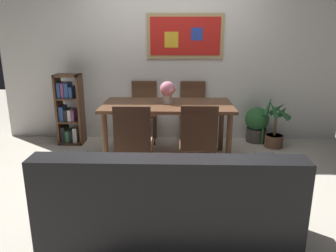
{
  "coord_description": "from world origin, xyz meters",
  "views": [
    {
      "loc": [
        0.09,
        -3.45,
        1.61
      ],
      "look_at": [
        -0.01,
        -0.11,
        0.65
      ],
      "focal_mm": 34.64,
      "sensor_mm": 36.0,
      "label": 1
    }
  ],
  "objects_px": {
    "potted_palm": "(275,128)",
    "flower_vase": "(168,91)",
    "dining_table": "(168,111)",
    "dining_chair_near_right": "(198,138)",
    "dining_chair_far_right": "(193,107)",
    "bookshelf": "(69,112)",
    "potted_ivy": "(257,124)",
    "dining_chair_far_left": "(144,106)",
    "dining_chair_near_left": "(134,139)",
    "leather_couch": "(168,211)"
  },
  "relations": [
    {
      "from": "dining_chair_far_left",
      "to": "potted_ivy",
      "type": "relative_size",
      "value": 1.6
    },
    {
      "from": "dining_table",
      "to": "dining_chair_near_right",
      "type": "bearing_deg",
      "value": -65.14
    },
    {
      "from": "dining_table",
      "to": "dining_chair_far_left",
      "type": "distance_m",
      "value": 0.87
    },
    {
      "from": "leather_couch",
      "to": "potted_ivy",
      "type": "bearing_deg",
      "value": 63.86
    },
    {
      "from": "dining_table",
      "to": "bookshelf",
      "type": "distance_m",
      "value": 1.61
    },
    {
      "from": "dining_chair_far_right",
      "to": "dining_chair_near_right",
      "type": "height_order",
      "value": "same"
    },
    {
      "from": "dining_chair_near_right",
      "to": "potted_palm",
      "type": "xyz_separation_m",
      "value": [
        1.19,
        1.26,
        -0.25
      ]
    },
    {
      "from": "dining_chair_far_right",
      "to": "potted_ivy",
      "type": "xyz_separation_m",
      "value": [
        0.98,
        -0.01,
        -0.26
      ]
    },
    {
      "from": "dining_chair_far_left",
      "to": "potted_palm",
      "type": "height_order",
      "value": "dining_chair_far_left"
    },
    {
      "from": "dining_chair_near_right",
      "to": "dining_table",
      "type": "bearing_deg",
      "value": 114.86
    },
    {
      "from": "dining_chair_far_right",
      "to": "leather_couch",
      "type": "bearing_deg",
      "value": -96.5
    },
    {
      "from": "leather_couch",
      "to": "dining_chair_near_right",
      "type": "bearing_deg",
      "value": 75.31
    },
    {
      "from": "dining_chair_far_right",
      "to": "dining_chair_near_left",
      "type": "bearing_deg",
      "value": -113.88
    },
    {
      "from": "bookshelf",
      "to": "potted_palm",
      "type": "bearing_deg",
      "value": -2.02
    },
    {
      "from": "potted_ivy",
      "to": "flower_vase",
      "type": "xyz_separation_m",
      "value": [
        -1.34,
        -0.73,
        0.63
      ]
    },
    {
      "from": "potted_palm",
      "to": "flower_vase",
      "type": "relative_size",
      "value": 2.61
    },
    {
      "from": "potted_ivy",
      "to": "dining_table",
      "type": "bearing_deg",
      "value": -150.63
    },
    {
      "from": "potted_ivy",
      "to": "bookshelf",
      "type": "bearing_deg",
      "value": -177.04
    },
    {
      "from": "dining_chair_far_right",
      "to": "dining_chair_near_left",
      "type": "xyz_separation_m",
      "value": [
        -0.69,
        -1.57,
        0.0
      ]
    },
    {
      "from": "dining_chair_far_left",
      "to": "flower_vase",
      "type": "relative_size",
      "value": 3.22
    },
    {
      "from": "potted_ivy",
      "to": "potted_palm",
      "type": "height_order",
      "value": "potted_palm"
    },
    {
      "from": "dining_table",
      "to": "dining_chair_far_left",
      "type": "height_order",
      "value": "dining_chair_far_left"
    },
    {
      "from": "dining_chair_near_left",
      "to": "bookshelf",
      "type": "distance_m",
      "value": 1.82
    },
    {
      "from": "potted_palm",
      "to": "dining_chair_far_left",
      "type": "bearing_deg",
      "value": 171.96
    },
    {
      "from": "dining_chair_near_left",
      "to": "bookshelf",
      "type": "xyz_separation_m",
      "value": [
        -1.15,
        1.41,
        -0.05
      ]
    },
    {
      "from": "bookshelf",
      "to": "potted_ivy",
      "type": "relative_size",
      "value": 1.84
    },
    {
      "from": "dining_chair_near_right",
      "to": "bookshelf",
      "type": "xyz_separation_m",
      "value": [
        -1.83,
        1.36,
        -0.05
      ]
    },
    {
      "from": "bookshelf",
      "to": "potted_ivy",
      "type": "distance_m",
      "value": 2.84
    },
    {
      "from": "dining_chair_near_right",
      "to": "potted_palm",
      "type": "height_order",
      "value": "dining_chair_near_right"
    },
    {
      "from": "bookshelf",
      "to": "dining_chair_near_left",
      "type": "bearing_deg",
      "value": -50.77
    },
    {
      "from": "bookshelf",
      "to": "dining_table",
      "type": "bearing_deg",
      "value": -22.33
    },
    {
      "from": "dining_table",
      "to": "dining_chair_far_right",
      "type": "xyz_separation_m",
      "value": [
        0.36,
        0.77,
        -0.12
      ]
    },
    {
      "from": "dining_chair_far_right",
      "to": "bookshelf",
      "type": "bearing_deg",
      "value": -175.06
    },
    {
      "from": "dining_chair_near_left",
      "to": "flower_vase",
      "type": "xyz_separation_m",
      "value": [
        0.34,
        0.83,
        0.37
      ]
    },
    {
      "from": "dining_table",
      "to": "potted_palm",
      "type": "distance_m",
      "value": 1.66
    },
    {
      "from": "dining_chair_far_left",
      "to": "dining_chair_far_right",
      "type": "bearing_deg",
      "value": -0.47
    },
    {
      "from": "dining_chair_near_right",
      "to": "potted_palm",
      "type": "bearing_deg",
      "value": 46.51
    },
    {
      "from": "bookshelf",
      "to": "dining_chair_near_right",
      "type": "bearing_deg",
      "value": -36.65
    },
    {
      "from": "leather_couch",
      "to": "flower_vase",
      "type": "relative_size",
      "value": 6.37
    },
    {
      "from": "dining_chair_far_left",
      "to": "leather_couch",
      "type": "bearing_deg",
      "value": -80.42
    },
    {
      "from": "dining_chair_far_left",
      "to": "dining_table",
      "type": "bearing_deg",
      "value": -63.64
    },
    {
      "from": "dining_chair_far_right",
      "to": "flower_vase",
      "type": "bearing_deg",
      "value": -115.76
    },
    {
      "from": "dining_chair_far_right",
      "to": "flower_vase",
      "type": "height_order",
      "value": "flower_vase"
    },
    {
      "from": "leather_couch",
      "to": "flower_vase",
      "type": "bearing_deg",
      "value": 91.74
    },
    {
      "from": "dining_chair_far_right",
      "to": "potted_ivy",
      "type": "distance_m",
      "value": 1.02
    },
    {
      "from": "dining_chair_near_right",
      "to": "potted_ivy",
      "type": "distance_m",
      "value": 1.83
    },
    {
      "from": "potted_ivy",
      "to": "dining_chair_far_left",
      "type": "bearing_deg",
      "value": 179.36
    },
    {
      "from": "dining_chair_far_right",
      "to": "dining_chair_near_right",
      "type": "distance_m",
      "value": 1.52
    },
    {
      "from": "dining_chair_far_right",
      "to": "potted_palm",
      "type": "distance_m",
      "value": 1.24
    },
    {
      "from": "dining_chair_near_left",
      "to": "potted_palm",
      "type": "xyz_separation_m",
      "value": [
        1.88,
        1.3,
        -0.25
      ]
    }
  ]
}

